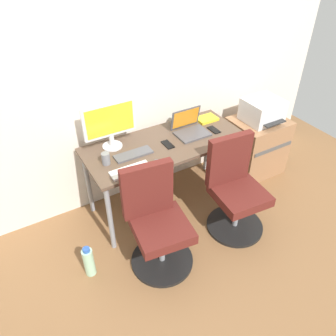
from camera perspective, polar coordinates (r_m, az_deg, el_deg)
ground_plane at (r=3.55m, az=-0.41°, el=-5.85°), size 5.28×5.28×0.00m
back_wall at (r=3.16m, az=-4.35°, el=16.28°), size 4.40×0.04×2.60m
desk at (r=3.13m, az=-0.46°, el=3.22°), size 1.51×0.65×0.75m
office_chair_left at (r=2.75m, az=-1.91°, el=-9.43°), size 0.54×0.54×0.94m
office_chair_right at (r=3.11m, az=11.36°, el=-3.76°), size 0.54×0.54×0.94m
side_cabinet at (r=3.94m, az=14.76°, el=3.73°), size 0.58×0.51×0.65m
printer at (r=3.73m, az=15.84°, el=9.46°), size 0.38×0.40×0.24m
water_bottle_on_floor at (r=2.93m, az=-13.38°, el=-15.29°), size 0.09×0.09×0.31m
desktop_monitor at (r=2.95m, az=-9.93°, el=7.69°), size 0.48×0.18×0.43m
open_laptop at (r=3.22m, az=3.71°, el=6.95°), size 0.31×0.26×0.23m
keyboard_by_monitor at (r=2.75m, az=-6.44°, el=-0.38°), size 0.34×0.12×0.02m
keyboard_by_laptop at (r=2.93m, az=-5.93°, el=2.35°), size 0.34×0.12×0.02m
mouse_by_monitor at (r=2.81m, az=-1.77°, el=0.96°), size 0.06×0.10×0.03m
mouse_by_laptop at (r=3.11m, az=8.68°, el=4.47°), size 0.06×0.10×0.03m
coffee_mug at (r=3.38m, az=1.45°, el=8.35°), size 0.08×0.08×0.09m
pen_cup at (r=2.84m, az=-10.59°, el=1.59°), size 0.07×0.07×0.10m
phone_near_laptop at (r=3.05m, az=-0.08°, el=4.03°), size 0.07×0.14×0.01m
phone_near_monitor at (r=3.31m, az=7.84°, el=6.49°), size 0.07×0.14×0.01m
notebook at (r=3.47m, az=6.64°, el=8.35°), size 0.21×0.15×0.03m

